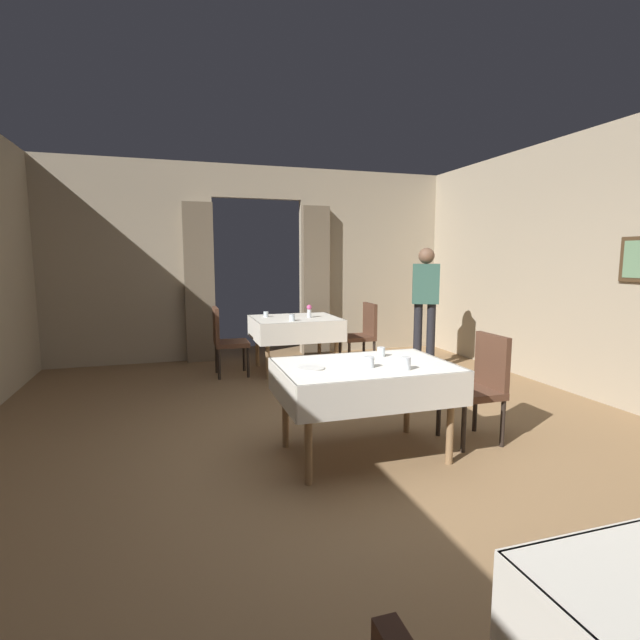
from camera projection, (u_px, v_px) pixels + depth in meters
name	position (u px, v px, depth m)	size (l,w,h in m)	color
ground	(353.00, 459.00, 3.73)	(10.08, 10.08, 0.00)	olive
wall_back	(258.00, 263.00, 7.49)	(6.40, 0.27, 3.00)	tan
dining_table_mid	(365.00, 376.00, 3.74)	(1.37, 0.94, 0.75)	olive
dining_table_far	(295.00, 325.00, 6.64)	(1.19, 1.02, 0.75)	olive
chair_mid_right	(479.00, 383.00, 4.07)	(0.44, 0.44, 0.93)	black
chair_far_left	(225.00, 338.00, 6.33)	(0.44, 0.44, 0.93)	black
chair_far_right	(362.00, 332.00, 6.86)	(0.44, 0.44, 0.93)	black
glass_mid_a	(381.00, 352.00, 4.01)	(0.07, 0.07, 0.08)	silver
plate_mid_b	(311.00, 368.00, 3.57)	(0.21, 0.21, 0.01)	white
glass_mid_c	(406.00, 363.00, 3.53)	(0.07, 0.07, 0.10)	silver
glass_mid_d	(369.00, 362.00, 3.61)	(0.08, 0.08, 0.09)	silver
flower_vase_far	(309.00, 311.00, 6.61)	(0.07, 0.07, 0.18)	silver
glass_far_b	(266.00, 314.00, 6.66)	(0.07, 0.07, 0.08)	silver
glass_far_c	(292.00, 318.00, 6.27)	(0.08, 0.08, 0.09)	silver
person_waiter_by_doorway	(425.00, 298.00, 6.57)	(0.42, 0.36, 1.72)	black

